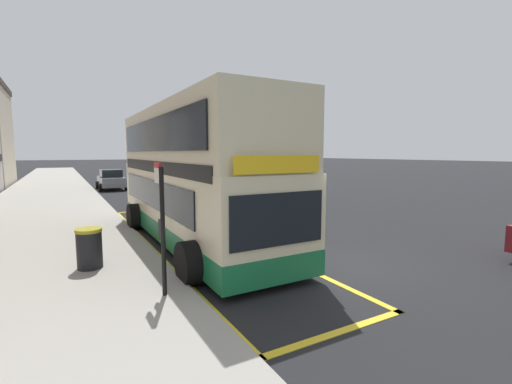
{
  "coord_description": "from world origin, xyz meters",
  "views": [
    {
      "loc": [
        -6.28,
        -6.77,
        2.95
      ],
      "look_at": [
        -0.54,
        3.38,
        1.64
      ],
      "focal_mm": 24.4,
      "sensor_mm": 36.0,
      "label": 1
    }
  ],
  "objects_px": {
    "bus_stop_sign": "(162,218)",
    "parked_car_grey_across": "(111,180)",
    "litter_bin": "(89,248)",
    "parked_car_black_far": "(154,169)",
    "double_decker_bus": "(193,180)"
  },
  "relations": [
    {
      "from": "parked_car_grey_across",
      "to": "litter_bin",
      "type": "bearing_deg",
      "value": 82.04
    },
    {
      "from": "double_decker_bus",
      "to": "parked_car_black_far",
      "type": "distance_m",
      "value": 37.31
    },
    {
      "from": "parked_car_grey_across",
      "to": "parked_car_black_far",
      "type": "xyz_separation_m",
      "value": [
        7.48,
        17.36,
        0.0
      ]
    },
    {
      "from": "double_decker_bus",
      "to": "parked_car_black_far",
      "type": "height_order",
      "value": "double_decker_bus"
    },
    {
      "from": "double_decker_bus",
      "to": "bus_stop_sign",
      "type": "xyz_separation_m",
      "value": [
        -2.13,
        -4.25,
        -0.37
      ]
    },
    {
      "from": "bus_stop_sign",
      "to": "parked_car_grey_across",
      "type": "bearing_deg",
      "value": 85.36
    },
    {
      "from": "bus_stop_sign",
      "to": "litter_bin",
      "type": "height_order",
      "value": "bus_stop_sign"
    },
    {
      "from": "double_decker_bus",
      "to": "litter_bin",
      "type": "bearing_deg",
      "value": -151.38
    },
    {
      "from": "bus_stop_sign",
      "to": "litter_bin",
      "type": "distance_m",
      "value": 2.91
    },
    {
      "from": "parked_car_black_far",
      "to": "parked_car_grey_across",
      "type": "bearing_deg",
      "value": 68.58
    },
    {
      "from": "double_decker_bus",
      "to": "bus_stop_sign",
      "type": "relative_size",
      "value": 3.96
    },
    {
      "from": "parked_car_grey_across",
      "to": "parked_car_black_far",
      "type": "height_order",
      "value": "same"
    },
    {
      "from": "bus_stop_sign",
      "to": "parked_car_grey_across",
      "type": "distance_m",
      "value": 23.56
    },
    {
      "from": "double_decker_bus",
      "to": "parked_car_grey_across",
      "type": "xyz_separation_m",
      "value": [
        -0.23,
        19.22,
        -1.26
      ]
    },
    {
      "from": "double_decker_bus",
      "to": "parked_car_black_far",
      "type": "relative_size",
      "value": 2.47
    }
  ]
}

